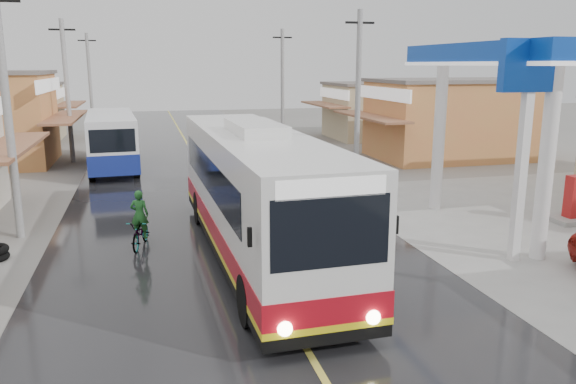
% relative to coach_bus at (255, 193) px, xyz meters
% --- Properties ---
extents(ground, '(120.00, 120.00, 0.00)m').
position_rel_coach_bus_xyz_m(ground, '(-0.13, -5.29, -1.90)').
color(ground, slate).
rests_on(ground, ground).
extents(road, '(12.00, 90.00, 0.02)m').
position_rel_coach_bus_xyz_m(road, '(-0.13, 9.71, -1.89)').
color(road, black).
rests_on(road, ground).
extents(centre_line, '(0.15, 90.00, 0.01)m').
position_rel_coach_bus_xyz_m(centre_line, '(-0.13, 9.71, -1.87)').
color(centre_line, '#D8CC4C').
rests_on(centre_line, road).
extents(shopfronts_right, '(11.00, 44.00, 4.80)m').
position_rel_coach_bus_xyz_m(shopfronts_right, '(14.87, 6.71, -1.90)').
color(shopfronts_right, beige).
rests_on(shopfronts_right, ground).
extents(utility_poles_left, '(1.60, 50.00, 8.00)m').
position_rel_coach_bus_xyz_m(utility_poles_left, '(-7.13, 10.71, -1.90)').
color(utility_poles_left, gray).
rests_on(utility_poles_left, ground).
extents(utility_poles_right, '(1.60, 36.00, 8.00)m').
position_rel_coach_bus_xyz_m(utility_poles_right, '(6.87, 9.71, -1.90)').
color(utility_poles_right, gray).
rests_on(utility_poles_right, ground).
extents(coach_bus, '(3.13, 12.67, 3.93)m').
position_rel_coach_bus_xyz_m(coach_bus, '(0.00, 0.00, 0.00)').
color(coach_bus, silver).
rests_on(coach_bus, road).
extents(second_bus, '(2.96, 8.99, 2.94)m').
position_rel_coach_bus_xyz_m(second_bus, '(-4.76, 15.86, -0.31)').
color(second_bus, silver).
rests_on(second_bus, road).
extents(cyclist, '(0.99, 1.80, 1.84)m').
position_rel_coach_bus_xyz_m(cyclist, '(-3.29, 1.63, -1.29)').
color(cyclist, black).
rests_on(cyclist, ground).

